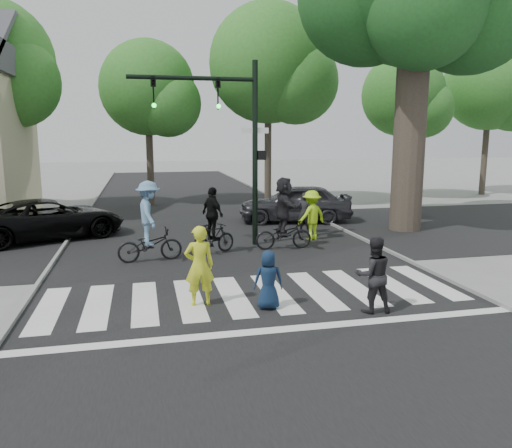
{
  "coord_description": "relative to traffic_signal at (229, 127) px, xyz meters",
  "views": [
    {
      "loc": [
        -2.45,
        -9.88,
        3.69
      ],
      "look_at": [
        0.5,
        3.0,
        1.3
      ],
      "focal_mm": 35.0,
      "sensor_mm": 36.0,
      "label": 1
    }
  ],
  "objects": [
    {
      "name": "cyclist_mid",
      "position": [
        -0.72,
        -1.02,
        -3.04
      ],
      "size": [
        1.63,
        1.15,
        2.09
      ],
      "color": "black",
      "rests_on": "ground"
    },
    {
      "name": "car_suv",
      "position": [
        -6.08,
        2.57,
        -3.18
      ],
      "size": [
        5.71,
        4.28,
        1.44
      ],
      "primitive_type": "imported",
      "rotation": [
        0.0,
        0.0,
        1.99
      ],
      "color": "black",
      "rests_on": "ground"
    },
    {
      "name": "road_cross",
      "position": [
        -0.35,
        1.8,
        -3.89
      ],
      "size": [
        70.0,
        10.0,
        0.01
      ],
      "primitive_type": "cube",
      "color": "black",
      "rests_on": "ground"
    },
    {
      "name": "bystander_hivis",
      "position": [
        2.95,
        0.32,
        -3.02
      ],
      "size": [
        1.29,
        1.02,
        1.75
      ],
      "primitive_type": "imported",
      "rotation": [
        0.0,
        0.0,
        3.52
      ],
      "color": "#AEEB18",
      "rests_on": "ground"
    },
    {
      "name": "pedestrian_child",
      "position": [
        -0.27,
        -6.19,
        -3.26
      ],
      "size": [
        0.68,
        0.5,
        1.28
      ],
      "primitive_type": "imported",
      "rotation": [
        0.0,
        0.0,
        2.98
      ],
      "color": "#10223D",
      "rests_on": "ground"
    },
    {
      "name": "bg_tree_3",
      "position": [
        3.95,
        9.07,
        3.04
      ],
      "size": [
        6.3,
        6.0,
        10.2
      ],
      "color": "brown",
      "rests_on": "ground"
    },
    {
      "name": "crosswalk",
      "position": [
        -0.35,
        -5.54,
        -3.89
      ],
      "size": [
        10.0,
        3.85,
        0.01
      ],
      "color": "silver",
      "rests_on": "ground"
    },
    {
      "name": "pedestrian_woman",
      "position": [
        -1.67,
        -5.63,
        -3.02
      ],
      "size": [
        0.66,
        0.45,
        1.77
      ],
      "primitive_type": "imported",
      "rotation": [
        0.0,
        0.0,
        3.18
      ],
      "color": "#CCD725",
      "rests_on": "ground"
    },
    {
      "name": "bg_tree_2",
      "position": [
        -2.11,
        10.42,
        1.88
      ],
      "size": [
        5.04,
        4.8,
        8.4
      ],
      "color": "brown",
      "rests_on": "ground"
    },
    {
      "name": "bystander_dark",
      "position": [
        3.1,
        1.53,
        -3.13
      ],
      "size": [
        0.67,
        0.62,
        1.54
      ],
      "primitive_type": "imported",
      "rotation": [
        0.0,
        0.0,
        2.55
      ],
      "color": "black",
      "rests_on": "ground"
    },
    {
      "name": "ground",
      "position": [
        -0.35,
        -6.2,
        -3.9
      ],
      "size": [
        120.0,
        120.0,
        0.0
      ],
      "primitive_type": "plane",
      "color": "gray",
      "rests_on": "ground"
    },
    {
      "name": "car_grey",
      "position": [
        3.49,
        3.97,
        -3.1
      ],
      "size": [
        4.99,
        2.75,
        1.61
      ],
      "primitive_type": "imported",
      "rotation": [
        0.0,
        0.0,
        -1.76
      ],
      "color": "#2F2F34",
      "rests_on": "ground"
    },
    {
      "name": "bg_tree_5",
      "position": [
        17.92,
        10.5,
        2.46
      ],
      "size": [
        5.67,
        5.4,
        9.3
      ],
      "color": "brown",
      "rests_on": "ground"
    },
    {
      "name": "cyclist_right",
      "position": [
        1.6,
        -0.84,
        -2.86
      ],
      "size": [
        1.86,
        1.73,
        2.34
      ],
      "color": "black",
      "rests_on": "ground"
    },
    {
      "name": "bg_tree_4",
      "position": [
        11.88,
        9.93,
        1.73
      ],
      "size": [
        4.83,
        4.6,
        8.15
      ],
      "color": "brown",
      "rests_on": "ground"
    },
    {
      "name": "cyclist_left",
      "position": [
        -2.65,
        -1.5,
        -2.87
      ],
      "size": [
        1.94,
        1.29,
        2.37
      ],
      "color": "black",
      "rests_on": "ground"
    },
    {
      "name": "curb_right",
      "position": [
        4.7,
        -1.2,
        -3.85
      ],
      "size": [
        0.1,
        70.0,
        0.1
      ],
      "primitive_type": "cube",
      "color": "gray",
      "rests_on": "ground"
    },
    {
      "name": "traffic_signal",
      "position": [
        0.0,
        0.0,
        0.0
      ],
      "size": [
        4.45,
        0.29,
        6.0
      ],
      "color": "black",
      "rests_on": "ground"
    },
    {
      "name": "pedestrian_adult",
      "position": [
        1.81,
        -6.87,
        -3.09
      ],
      "size": [
        0.84,
        0.68,
        1.61
      ],
      "primitive_type": "imported",
      "rotation": [
        0.0,
        0.0,
        3.04
      ],
      "color": "black",
      "rests_on": "ground"
    },
    {
      "name": "road_stem",
      "position": [
        -0.35,
        -1.2,
        -3.9
      ],
      "size": [
        10.0,
        70.0,
        0.01
      ],
      "primitive_type": "cube",
      "color": "black",
      "rests_on": "ground"
    },
    {
      "name": "curb_left",
      "position": [
        -5.4,
        -1.2,
        -3.85
      ],
      "size": [
        0.1,
        70.0,
        0.1
      ],
      "primitive_type": "cube",
      "color": "gray",
      "rests_on": "ground"
    }
  ]
}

